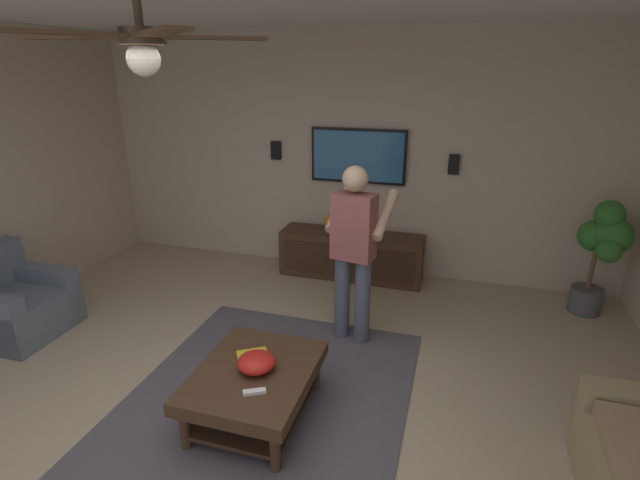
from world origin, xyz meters
name	(u,v)px	position (x,y,z in m)	size (l,w,h in m)	color
ground_plane	(233,441)	(0.00, 0.00, 0.00)	(7.61, 7.61, 0.00)	tan
wall_back_tv	(348,155)	(3.22, 0.00, 1.42)	(0.10, 6.46, 2.83)	#BCA893
area_rug	(268,398)	(0.48, -0.06, 0.01)	(2.46, 2.10, 0.01)	#514C56
armchair	(13,306)	(0.69, 2.62, 0.28)	(0.83, 0.83, 0.82)	slate
coffee_table	(255,382)	(0.28, -0.06, 0.30)	(1.00, 0.80, 0.40)	#422B1C
media_console	(351,255)	(2.89, -0.14, 0.28)	(0.45, 1.70, 0.55)	#422B1C
tv	(358,156)	(3.13, -0.14, 1.43)	(0.05, 1.13, 0.63)	black
person_standing	(354,245)	(1.52, -0.48, 0.93)	(0.60, 0.60, 1.64)	#4C5166
potted_plant_tall	(603,245)	(2.76, -2.74, 0.74)	(0.50, 0.49, 1.19)	#4C4C51
bowl	(256,362)	(0.28, -0.07, 0.46)	(0.27, 0.27, 0.12)	red
remote_white	(254,392)	(0.04, -0.16, 0.41)	(0.15, 0.04, 0.02)	white
book	(253,356)	(0.40, 0.01, 0.42)	(0.22, 0.16, 0.04)	gold
vase_round	(332,222)	(2.92, 0.11, 0.66)	(0.22, 0.22, 0.22)	orange
wall_speaker_left	(454,164)	(3.14, -1.23, 1.39)	(0.06, 0.12, 0.22)	black
wall_speaker_right	(276,150)	(3.14, 0.89, 1.45)	(0.06, 0.12, 0.22)	black
ceiling_fan	(139,43)	(-0.20, 0.21, 2.51)	(1.12, 1.13, 0.46)	#4C3828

